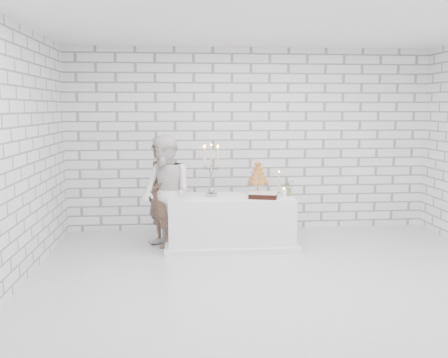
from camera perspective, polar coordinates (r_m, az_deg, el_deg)
ground at (r=6.04m, az=6.32°, el=-11.40°), size 6.00×5.00×0.01m
ceiling at (r=5.77m, az=6.82°, el=17.90°), size 6.00×5.00×0.01m
wall_back at (r=8.17m, az=3.08°, el=4.54°), size 6.00×0.01×3.00m
wall_front at (r=3.32m, az=15.14°, el=-1.15°), size 6.00×0.01×3.00m
wall_left at (r=5.90m, az=-23.34°, el=2.46°), size 0.01×5.00×3.00m
cake_table at (r=7.24m, az=0.77°, el=-4.94°), size 1.80×0.80×0.75m
groom at (r=7.25m, az=-7.37°, el=-1.68°), size 0.63×0.69×1.57m
bride at (r=7.01m, az=-6.70°, el=-1.63°), size 0.99×1.02×1.66m
candelabra at (r=7.11m, az=-1.49°, el=1.02°), size 0.34×0.34×0.76m
croquembouche at (r=7.31m, az=3.94°, el=0.17°), size 0.40×0.40×0.50m
chocolate_cake at (r=7.03m, az=4.55°, el=-1.90°), size 0.45×0.37×0.08m
pillar_candle at (r=7.13m, az=6.96°, el=-1.64°), size 0.10×0.10×0.12m
extra_taper at (r=7.42m, az=6.39°, el=-0.46°), size 0.07×0.07×0.32m
flowers at (r=7.28m, az=7.43°, el=-0.98°), size 0.25×0.24×0.23m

